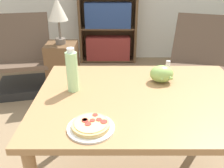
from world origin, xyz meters
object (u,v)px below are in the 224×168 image
object	(u,v)px
bookshelf	(109,14)
table_lamp	(58,11)
lounge_chair_near	(24,67)
side_table	(64,69)
pizza_on_plate	(91,126)
lounge_chair_far	(200,70)
drink_bottle	(73,71)
salt_shaker	(169,66)
grape_bunch	(162,74)

from	to	relation	value
bookshelf	table_lamp	world-z (taller)	bookshelf
lounge_chair_near	side_table	bearing A→B (deg)	-25.36
pizza_on_plate	lounge_chair_far	world-z (taller)	lounge_chair_far
pizza_on_plate	drink_bottle	distance (m)	0.42
lounge_chair_near	side_table	distance (m)	0.54
salt_shaker	lounge_chair_near	xyz separation A→B (m)	(-1.50, 1.11, -0.47)
drink_bottle	bookshelf	xyz separation A→B (m)	(0.17, 2.42, -0.10)
salt_shaker	lounge_chair_near	bearing A→B (deg)	143.44
drink_bottle	lounge_chair_far	bearing A→B (deg)	46.56
salt_shaker	side_table	world-z (taller)	salt_shaker
table_lamp	pizza_on_plate	bearing A→B (deg)	-74.22
grape_bunch	pizza_on_plate	bearing A→B (deg)	-129.87
pizza_on_plate	lounge_chair_far	xyz separation A→B (m)	(1.15, 1.73, -0.45)
salt_shaker	drink_bottle	bearing A→B (deg)	-153.81
drink_bottle	salt_shaker	xyz separation A→B (m)	(0.63, 0.31, -0.09)
drink_bottle	lounge_chair_near	world-z (taller)	drink_bottle
lounge_chair_near	table_lamp	world-z (taller)	table_lamp
grape_bunch	lounge_chair_far	distance (m)	1.52
side_table	table_lamp	distance (m)	0.66
table_lamp	lounge_chair_far	bearing A→B (deg)	1.96
table_lamp	side_table	bearing A→B (deg)	0.00
pizza_on_plate	salt_shaker	world-z (taller)	salt_shaker
lounge_chair_near	side_table	size ratio (longest dim) A/B	1.42
drink_bottle	lounge_chair_near	size ratio (longest dim) A/B	0.30
lounge_chair_far	grape_bunch	bearing A→B (deg)	-100.93
drink_bottle	lounge_chair_near	xyz separation A→B (m)	(-0.86, 1.42, -0.56)
lounge_chair_far	bookshelf	bearing A→B (deg)	155.68
drink_bottle	salt_shaker	size ratio (longest dim) A/B	3.76
drink_bottle	table_lamp	xyz separation A→B (m)	(-0.34, 1.30, 0.12)
salt_shaker	side_table	xyz separation A→B (m)	(-0.97, 0.99, -0.45)
grape_bunch	lounge_chair_far	xyz separation A→B (m)	(0.73, 1.24, -0.49)
pizza_on_plate	salt_shaker	distance (m)	0.85
lounge_chair_far	side_table	xyz separation A→B (m)	(-1.62, -0.06, 0.03)
salt_shaker	side_table	distance (m)	1.45
bookshelf	salt_shaker	bearing A→B (deg)	-77.63
lounge_chair_far	table_lamp	world-z (taller)	table_lamp
pizza_on_plate	grape_bunch	xyz separation A→B (m)	(0.42, 0.50, 0.04)
grape_bunch	table_lamp	world-z (taller)	table_lamp
lounge_chair_near	drink_bottle	bearing A→B (deg)	-70.71
pizza_on_plate	lounge_chair_far	distance (m)	2.13
drink_bottle	table_lamp	distance (m)	1.35
lounge_chair_far	bookshelf	distance (m)	1.61
lounge_chair_near	bookshelf	bearing A→B (deg)	32.11
pizza_on_plate	lounge_chair_far	size ratio (longest dim) A/B	0.23
drink_bottle	bookshelf	distance (m)	2.43
lounge_chair_near	table_lamp	bearing A→B (deg)	-25.36
salt_shaker	lounge_chair_far	distance (m)	1.31
salt_shaker	bookshelf	bearing A→B (deg)	102.37
bookshelf	side_table	size ratio (longest dim) A/B	2.55
bookshelf	table_lamp	xyz separation A→B (m)	(-0.51, -1.13, 0.22)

